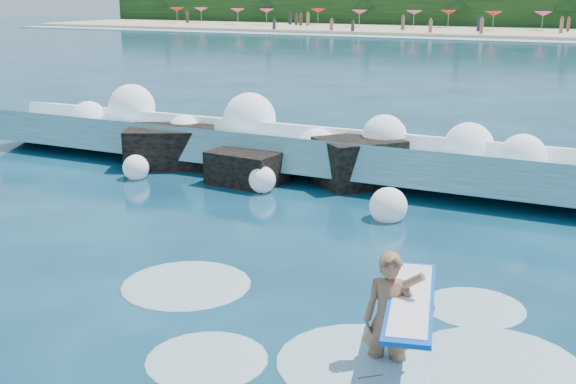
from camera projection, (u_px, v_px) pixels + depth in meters
name	position (u px, v px, depth m)	size (l,w,h in m)	color
ground	(166.00, 272.00, 13.15)	(200.00, 200.00, 0.00)	#072538
beach	(575.00, 34.00, 80.53)	(140.00, 20.00, 0.40)	tan
wet_band	(564.00, 42.00, 71.07)	(140.00, 5.00, 0.08)	silver
breaking_wave	(276.00, 149.00, 20.58)	(18.86, 2.90, 1.63)	teal
rock_cluster	(249.00, 159.00, 19.95)	(8.49, 3.30, 1.43)	black
surfer_with_board	(394.00, 316.00, 9.76)	(1.28, 3.06, 1.93)	#956045
wave_spray	(267.00, 132.00, 20.57)	(14.72, 4.89, 2.21)	white
surf_foam	(355.00, 341.00, 10.57)	(9.01, 5.14, 0.12)	silver
beach_umbrellas	(576.00, 15.00, 81.56)	(110.34, 6.77, 0.50)	red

